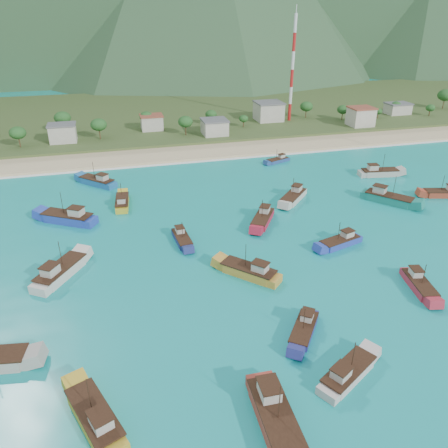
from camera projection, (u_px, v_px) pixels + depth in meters
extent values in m
plane|color=#0C8B7D|center=(218.00, 286.00, 78.27)|extent=(600.00, 600.00, 0.00)
cube|color=beige|center=(160.00, 155.00, 146.48)|extent=(400.00, 18.00, 1.20)
cube|color=#385123|center=(143.00, 115.00, 199.15)|extent=(400.00, 110.00, 2.40)
cube|color=white|center=(164.00, 164.00, 138.28)|extent=(400.00, 2.50, 0.08)
cube|color=beige|center=(63.00, 134.00, 153.90)|extent=(8.99, 6.98, 5.88)
cube|color=beige|center=(152.00, 123.00, 169.00)|extent=(8.15, 6.80, 5.27)
cube|color=beige|center=(215.00, 128.00, 163.00)|extent=(8.83, 8.91, 5.12)
cube|color=beige|center=(269.00, 112.00, 182.66)|extent=(10.53, 10.16, 7.09)
cube|color=beige|center=(361.00, 117.00, 174.43)|extent=(9.00, 8.01, 6.85)
cube|color=beige|center=(398.00, 109.00, 193.96)|extent=(10.02, 7.17, 4.29)
cylinder|color=red|center=(290.00, 112.00, 182.61)|extent=(1.20, 1.20, 6.80)
cylinder|color=white|center=(291.00, 95.00, 179.55)|extent=(1.20, 1.20, 6.80)
cylinder|color=red|center=(292.00, 78.00, 176.50)|extent=(1.20, 1.20, 6.80)
cylinder|color=white|center=(293.00, 60.00, 173.44)|extent=(1.20, 1.20, 6.80)
cylinder|color=red|center=(294.00, 42.00, 170.39)|extent=(1.20, 1.20, 6.80)
cylinder|color=white|center=(296.00, 23.00, 167.33)|extent=(1.20, 1.20, 6.80)
cube|color=beige|center=(61.00, 273.00, 80.91)|extent=(9.99, 12.53, 2.28)
cube|color=beige|center=(50.00, 270.00, 77.81)|extent=(3.49, 3.65, 1.85)
cylinder|color=#382114|center=(60.00, 254.00, 79.85)|extent=(0.12, 0.12, 5.13)
cube|color=navy|center=(277.00, 161.00, 139.74)|extent=(8.57, 5.20, 1.50)
cube|color=beige|center=(282.00, 156.00, 140.01)|extent=(2.29, 2.07, 1.22)
cylinder|color=#382114|center=(277.00, 154.00, 138.40)|extent=(0.12, 0.12, 3.37)
cube|color=#9B3628|center=(276.00, 420.00, 52.10)|extent=(4.15, 12.95, 2.34)
cube|color=beige|center=(269.00, 391.00, 53.43)|extent=(2.43, 2.98, 1.90)
cylinder|color=#382114|center=(279.00, 403.00, 49.76)|extent=(0.12, 0.12, 5.25)
cube|color=#B12738|center=(419.00, 286.00, 77.34)|extent=(4.82, 10.24, 1.79)
cube|color=beige|center=(416.00, 273.00, 78.41)|extent=(2.22, 2.55, 1.46)
cylinder|color=#382114|center=(424.00, 274.00, 75.53)|extent=(0.12, 0.12, 4.03)
cube|color=#9D3723|center=(443.00, 194.00, 114.80)|extent=(11.07, 5.71, 1.93)
cylinder|color=#382114|center=(443.00, 183.00, 113.38)|extent=(0.12, 0.12, 4.35)
cube|color=beige|center=(348.00, 374.00, 58.90)|extent=(10.59, 7.82, 1.90)
cube|color=beige|center=(341.00, 373.00, 56.79)|extent=(3.00, 2.83, 1.54)
cylinder|color=#382114|center=(353.00, 355.00, 57.88)|extent=(0.12, 0.12, 4.27)
cube|color=#B01C35|center=(262.00, 221.00, 100.74)|extent=(8.73, 11.04, 2.01)
cube|color=beige|center=(265.00, 209.00, 101.85)|extent=(3.06, 3.21, 1.63)
cylinder|color=#382114|center=(262.00, 209.00, 98.75)|extent=(0.12, 0.12, 4.52)
cube|color=beige|center=(293.00, 198.00, 112.27)|extent=(10.32, 10.63, 2.08)
cube|color=beige|center=(297.00, 188.00, 113.26)|extent=(3.31, 3.33, 1.69)
cylinder|color=#382114|center=(293.00, 187.00, 110.24)|extent=(0.12, 0.12, 4.68)
cube|color=#AFA99E|center=(380.00, 173.00, 128.72)|extent=(12.11, 5.10, 2.13)
cube|color=beige|center=(373.00, 168.00, 127.60)|extent=(2.95, 2.51, 1.73)
cylinder|color=#382114|center=(384.00, 162.00, 127.23)|extent=(0.12, 0.12, 4.80)
cube|color=navy|center=(303.00, 332.00, 66.71)|extent=(7.95, 9.22, 1.72)
cube|color=beige|center=(307.00, 316.00, 67.61)|extent=(2.68, 2.76, 1.40)
cylinder|color=#382114|center=(304.00, 319.00, 65.01)|extent=(0.12, 0.12, 3.87)
cube|color=#187B6E|center=(389.00, 200.00, 111.07)|extent=(11.13, 12.56, 2.36)
cube|color=beige|center=(380.00, 190.00, 111.52)|extent=(3.71, 3.80, 1.92)
cylinder|color=#382114|center=(394.00, 186.00, 108.95)|extent=(0.12, 0.12, 5.32)
cube|color=gold|center=(95.00, 418.00, 52.49)|extent=(7.64, 12.19, 2.14)
cube|color=beige|center=(101.00, 421.00, 49.90)|extent=(3.00, 3.28, 1.73)
cylinder|color=#382114|center=(89.00, 394.00, 51.40)|extent=(0.12, 0.12, 4.80)
cube|color=navy|center=(182.00, 240.00, 92.73)|extent=(3.36, 9.24, 1.65)
cube|color=beige|center=(180.00, 230.00, 93.62)|extent=(1.81, 2.18, 1.34)
cylinder|color=#382114|center=(182.00, 230.00, 91.09)|extent=(0.12, 0.12, 3.71)
cube|color=#293FAC|center=(339.00, 243.00, 91.31)|extent=(10.48, 5.67, 1.83)
cube|color=beige|center=(347.00, 234.00, 91.52)|extent=(2.71, 2.41, 1.48)
cylinder|color=#382114|center=(339.00, 231.00, 89.71)|extent=(0.12, 0.12, 4.11)
cube|color=gold|center=(122.00, 203.00, 109.76)|extent=(3.94, 10.56, 1.88)
cube|color=beige|center=(121.00, 200.00, 107.14)|extent=(2.09, 2.50, 1.53)
cylinder|color=#382114|center=(121.00, 191.00, 108.91)|extent=(0.12, 0.12, 4.23)
cube|color=#1D5F9D|center=(97.00, 182.00, 122.22)|extent=(10.69, 10.81, 2.13)
cube|color=beige|center=(102.00, 177.00, 120.26)|extent=(3.40, 3.41, 1.73)
cylinder|color=#382114|center=(94.00, 170.00, 120.97)|extent=(0.12, 0.12, 4.80)
cube|color=#2340AF|center=(68.00, 219.00, 101.06)|extent=(13.29, 10.21, 2.40)
cube|color=beige|center=(76.00, 212.00, 99.39)|extent=(3.82, 3.63, 1.95)
cylinder|color=#382114|center=(62.00, 203.00, 99.50)|extent=(0.12, 0.12, 5.40)
cube|color=gold|center=(248.00, 272.00, 81.09)|extent=(10.50, 10.86, 2.12)
cube|color=beige|center=(260.00, 267.00, 79.10)|extent=(3.37, 3.40, 1.72)
cylinder|color=#382114|center=(246.00, 256.00, 79.85)|extent=(0.12, 0.12, 4.77)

